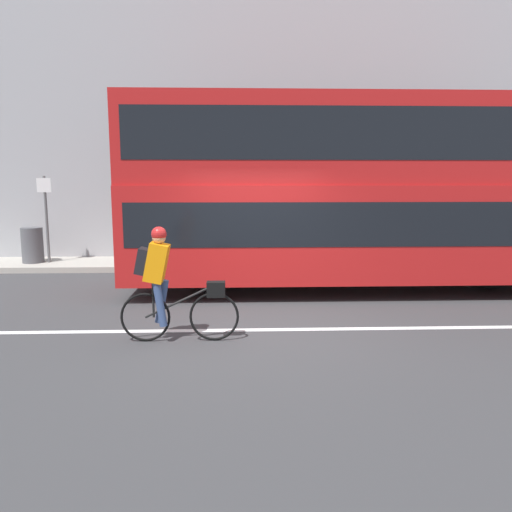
{
  "coord_description": "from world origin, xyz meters",
  "views": [
    {
      "loc": [
        -0.34,
        -7.43,
        2.32
      ],
      "look_at": [
        -0.02,
        0.98,
        1.0
      ],
      "focal_mm": 35.0,
      "sensor_mm": 36.0,
      "label": 1
    }
  ],
  "objects_px": {
    "bus": "(356,186)",
    "trash_bin": "(32,245)",
    "cyclist_on_bike": "(167,281)",
    "street_sign_post": "(46,214)"
  },
  "relations": [
    {
      "from": "cyclist_on_bike",
      "to": "trash_bin",
      "type": "bearing_deg",
      "value": 125.33
    },
    {
      "from": "bus",
      "to": "trash_bin",
      "type": "distance_m",
      "value": 8.4
    },
    {
      "from": "trash_bin",
      "to": "street_sign_post",
      "type": "height_order",
      "value": "street_sign_post"
    },
    {
      "from": "trash_bin",
      "to": "cyclist_on_bike",
      "type": "bearing_deg",
      "value": -54.67
    },
    {
      "from": "bus",
      "to": "cyclist_on_bike",
      "type": "relative_size",
      "value": 5.54
    },
    {
      "from": "street_sign_post",
      "to": "trash_bin",
      "type": "bearing_deg",
      "value": 179.03
    },
    {
      "from": "trash_bin",
      "to": "street_sign_post",
      "type": "bearing_deg",
      "value": -0.97
    },
    {
      "from": "cyclist_on_bike",
      "to": "street_sign_post",
      "type": "distance_m",
      "value": 7.25
    },
    {
      "from": "bus",
      "to": "cyclist_on_bike",
      "type": "xyz_separation_m",
      "value": [
        -3.45,
        -3.28,
        -1.27
      ]
    },
    {
      "from": "bus",
      "to": "trash_bin",
      "type": "xyz_separation_m",
      "value": [
        -7.76,
        2.81,
        -1.55
      ]
    }
  ]
}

